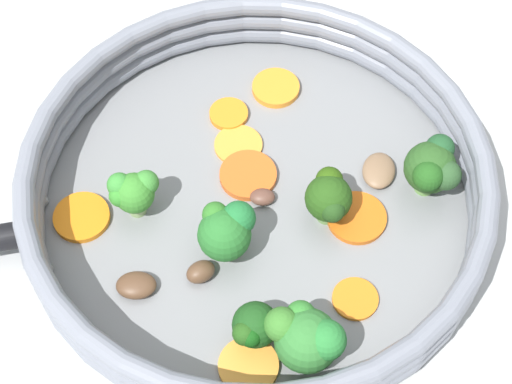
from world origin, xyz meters
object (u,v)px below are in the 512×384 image
(mushroom_piece_2, at_px, (136,285))
(mushroom_piece_3, at_px, (261,192))
(mushroom_piece_1, at_px, (380,173))
(carrot_slice_3, at_px, (357,218))
(broccoli_floret_2, at_px, (255,327))
(broccoli_floret_1, at_px, (329,197))
(carrot_slice_6, at_px, (82,217))
(broccoli_floret_5, at_px, (433,168))
(carrot_slice_0, at_px, (248,366))
(carrot_slice_2, at_px, (246,176))
(carrot_slice_4, at_px, (355,299))
(broccoli_floret_0, at_px, (303,338))
(broccoli_floret_4, at_px, (226,231))
(mushroom_piece_0, at_px, (201,272))
(carrot_slice_1, at_px, (236,146))
(broccoli_floret_3, at_px, (133,192))
(carrot_slice_5, at_px, (276,88))
(carrot_slice_7, at_px, (232,113))
(skillet, at_px, (256,207))

(mushroom_piece_2, bearing_deg, mushroom_piece_3, 26.48)
(mushroom_piece_1, bearing_deg, carrot_slice_3, -132.55)
(carrot_slice_3, height_order, broccoli_floret_2, broccoli_floret_2)
(broccoli_floret_1, relative_size, mushroom_piece_3, 2.28)
(carrot_slice_6, bearing_deg, broccoli_floret_1, -14.21)
(broccoli_floret_5, xyz_separation_m, mushroom_piece_3, (-0.13, 0.03, -0.03))
(carrot_slice_0, height_order, carrot_slice_2, same)
(broccoli_floret_1, distance_m, mushroom_piece_3, 0.06)
(carrot_slice_2, distance_m, carrot_slice_4, 0.14)
(broccoli_floret_0, height_order, broccoli_floret_4, broccoli_floret_0)
(carrot_slice_0, relative_size, broccoli_floret_5, 0.86)
(broccoli_floret_4, xyz_separation_m, mushroom_piece_0, (-0.02, -0.02, -0.02))
(carrot_slice_2, bearing_deg, carrot_slice_3, -39.48)
(carrot_slice_2, distance_m, carrot_slice_3, 0.10)
(carrot_slice_1, relative_size, carrot_slice_2, 0.86)
(broccoli_floret_3, height_order, mushroom_piece_2, broccoli_floret_3)
(broccoli_floret_2, height_order, broccoli_floret_4, broccoli_floret_4)
(mushroom_piece_0, bearing_deg, carrot_slice_0, -78.54)
(carrot_slice_5, xyz_separation_m, mushroom_piece_0, (-0.10, -0.16, 0.00))
(carrot_slice_4, bearing_deg, carrot_slice_2, 111.69)
(carrot_slice_4, height_order, carrot_slice_6, carrot_slice_6)
(broccoli_floret_3, bearing_deg, carrot_slice_7, 36.77)
(broccoli_floret_2, relative_size, broccoli_floret_4, 0.85)
(carrot_slice_4, relative_size, broccoli_floret_2, 0.82)
(carrot_slice_2, height_order, mushroom_piece_1, mushroom_piece_1)
(carrot_slice_1, distance_m, carrot_slice_3, 0.12)
(broccoli_floret_1, relative_size, broccoli_floret_4, 0.91)
(carrot_slice_6, xyz_separation_m, broccoli_floret_0, (0.14, -0.16, 0.03))
(mushroom_piece_0, xyz_separation_m, mushroom_piece_1, (0.16, 0.05, -0.00))
(skillet, bearing_deg, carrot_slice_2, 93.22)
(carrot_slice_7, height_order, broccoli_floret_0, broccoli_floret_0)
(carrot_slice_1, bearing_deg, broccoli_floret_4, -108.34)
(carrot_slice_5, bearing_deg, skillet, -113.53)
(carrot_slice_2, relative_size, broccoli_floret_5, 0.92)
(carrot_slice_0, xyz_separation_m, broccoli_floret_5, (0.18, 0.11, 0.03))
(carrot_slice_0, distance_m, broccoli_floret_4, 0.10)
(broccoli_floret_4, height_order, mushroom_piece_0, broccoli_floret_4)
(broccoli_floret_4, bearing_deg, broccoli_floret_0, -72.76)
(mushroom_piece_1, bearing_deg, carrot_slice_6, 174.50)
(broccoli_floret_3, bearing_deg, mushroom_piece_2, -100.58)
(carrot_slice_0, xyz_separation_m, carrot_slice_4, (0.09, 0.03, -0.00))
(broccoli_floret_4, distance_m, mushroom_piece_0, 0.04)
(carrot_slice_6, height_order, broccoli_floret_0, broccoli_floret_0)
(carrot_slice_6, bearing_deg, broccoli_floret_2, -52.09)
(carrot_slice_3, bearing_deg, carrot_slice_4, -109.50)
(broccoli_floret_1, distance_m, mushroom_piece_2, 0.16)
(carrot_slice_2, distance_m, broccoli_floret_2, 0.15)
(carrot_slice_5, bearing_deg, broccoli_floret_2, -109.36)
(carrot_slice_5, bearing_deg, carrot_slice_4, -89.29)
(carrot_slice_3, relative_size, mushroom_piece_1, 1.32)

